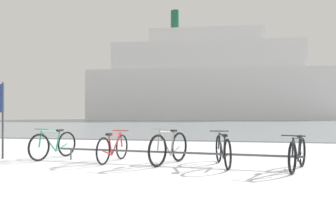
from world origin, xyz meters
name	(u,v)px	position (x,y,z in m)	size (l,w,h in m)	color
ground	(211,120)	(0.00, 53.90, -0.04)	(80.00, 132.00, 0.08)	white
bike_rack	(170,153)	(1.04, 3.61, 0.27)	(5.86, 0.62, 0.31)	#4C5156
bicycle_0	(54,145)	(-2.14, 3.97, 0.36)	(0.56, 1.64, 0.81)	black
bicycle_1	(113,148)	(-0.39, 3.72, 0.35)	(0.46, 1.61, 0.76)	black
bicycle_2	(169,148)	(1.03, 3.62, 0.38)	(0.71, 1.61, 0.85)	black
bicycle_3	(223,150)	(2.28, 3.60, 0.35)	(0.50, 1.71, 0.78)	black
bicycle_4	(298,154)	(3.83, 3.29, 0.35)	(0.74, 1.59, 0.76)	black
ferry_ship	(210,83)	(-0.55, 60.39, 7.49)	(49.85, 13.61, 22.34)	white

